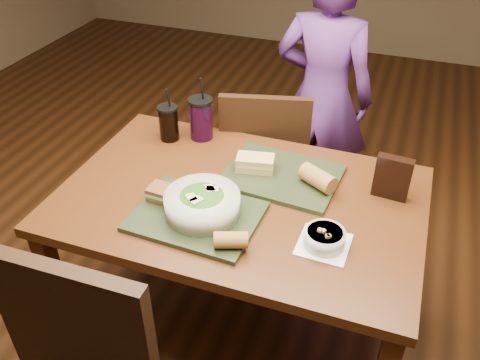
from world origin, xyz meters
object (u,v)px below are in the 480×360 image
(baguette_near, at_px, (231,240))
(chip_bag, at_px, (392,178))
(baguette_far, at_px, (318,178))
(tray_near, at_px, (196,216))
(diner, at_px, (323,97))
(salad_bowl, at_px, (202,203))
(sandwich_far, at_px, (255,163))
(cup_berry, at_px, (201,118))
(tray_far, at_px, (282,176))
(sandwich_near, at_px, (164,194))
(cup_cola, at_px, (169,123))
(dining_table, at_px, (240,215))
(chair_far, at_px, (269,166))
(soup_bowl, at_px, (324,238))

(baguette_near, distance_m, chip_bag, 0.63)
(baguette_far, bearing_deg, tray_near, -139.16)
(baguette_near, relative_size, chip_bag, 0.65)
(diner, xyz_separation_m, salad_bowl, (-0.17, -1.14, 0.11))
(sandwich_far, bearing_deg, cup_berry, 149.21)
(tray_far, distance_m, sandwich_near, 0.45)
(tray_near, relative_size, cup_cola, 1.80)
(tray_near, distance_m, salad_bowl, 0.06)
(diner, height_order, baguette_near, diner)
(tray_near, height_order, cup_cola, cup_cola)
(dining_table, height_order, sandwich_far, sandwich_far)
(tray_far, bearing_deg, cup_berry, 156.73)
(sandwich_far, xyz_separation_m, chip_bag, (0.50, 0.03, 0.04))
(dining_table, xyz_separation_m, chair_far, (-0.06, 0.57, -0.15))
(diner, relative_size, cup_cola, 6.02)
(salad_bowl, relative_size, sandwich_near, 2.25)
(chair_far, bearing_deg, tray_far, -67.78)
(sandwich_far, height_order, chip_bag, chip_bag)
(diner, distance_m, salad_bowl, 1.16)
(sandwich_near, bearing_deg, cup_berry, 97.49)
(sandwich_far, height_order, cup_berry, cup_berry)
(tray_far, distance_m, cup_berry, 0.45)
(diner, xyz_separation_m, cup_cola, (-0.51, -0.71, 0.12))
(dining_table, height_order, chair_far, chair_far)
(baguette_far, distance_m, chip_bag, 0.26)
(soup_bowl, distance_m, sandwich_near, 0.57)
(tray_far, height_order, salad_bowl, salad_bowl)
(dining_table, height_order, salad_bowl, salad_bowl)
(tray_near, bearing_deg, cup_berry, 111.40)
(cup_berry, bearing_deg, soup_bowl, -37.47)
(diner, distance_m, cup_berry, 0.77)
(diner, xyz_separation_m, sandwich_far, (-0.09, -0.83, 0.09))
(soup_bowl, bearing_deg, sandwich_near, 178.22)
(chair_far, bearing_deg, sandwich_far, -81.50)
(chip_bag, bearing_deg, sandwich_near, -151.94)
(baguette_near, bearing_deg, baguette_far, 65.97)
(dining_table, distance_m, chair_far, 0.59)
(dining_table, xyz_separation_m, tray_far, (0.11, 0.16, 0.10))
(chair_far, height_order, sandwich_near, chair_far)
(diner, xyz_separation_m, cup_berry, (-0.39, -0.65, 0.14))
(soup_bowl, height_order, baguette_far, baguette_far)
(dining_table, xyz_separation_m, soup_bowl, (0.34, -0.15, 0.12))
(baguette_near, bearing_deg, diner, 88.91)
(tray_far, bearing_deg, sandwich_far, -177.48)
(baguette_near, height_order, cup_cola, cup_cola)
(soup_bowl, bearing_deg, sandwich_far, 137.40)
(sandwich_near, relative_size, sandwich_far, 0.74)
(tray_near, bearing_deg, chip_bag, 30.25)
(dining_table, relative_size, soup_bowl, 7.88)
(tray_near, distance_m, soup_bowl, 0.44)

